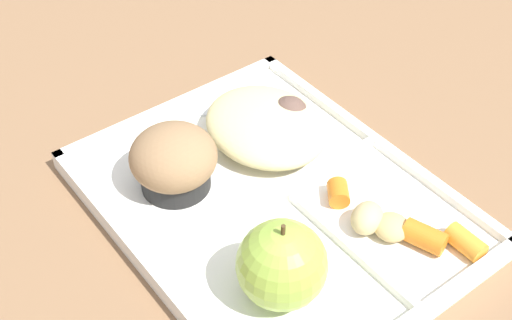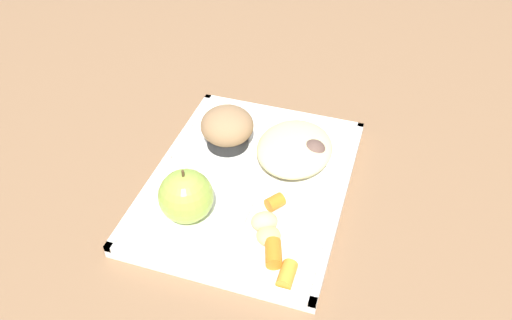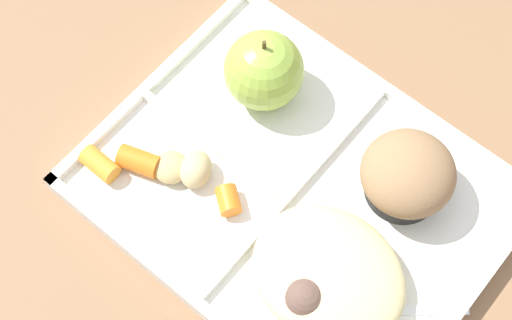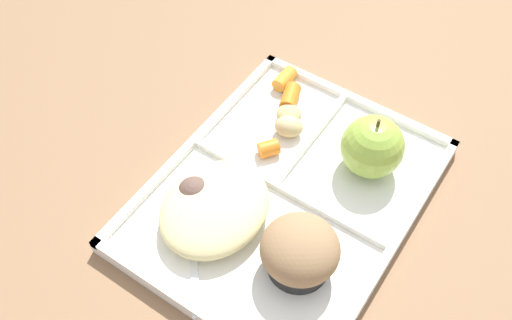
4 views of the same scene
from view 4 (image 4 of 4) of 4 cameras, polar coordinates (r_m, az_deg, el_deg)
ground at (r=0.68m, az=2.92°, el=-3.85°), size 6.00×6.00×0.00m
lunch_tray at (r=0.67m, az=2.97°, el=-3.47°), size 0.35×0.27×0.02m
green_apple at (r=0.67m, az=11.38°, el=1.28°), size 0.07×0.07×0.08m
bran_muffin at (r=0.59m, az=4.32°, el=-8.98°), size 0.08×0.08×0.06m
carrot_slice_diagonal at (r=0.77m, az=2.84°, el=7.98°), size 0.03×0.02×0.02m
carrot_slice_edge at (r=0.69m, az=1.24°, el=1.15°), size 0.03×0.03×0.02m
carrot_slice_tilted at (r=0.75m, az=3.39°, el=6.18°), size 0.04×0.03×0.02m
potato_chunk_browned at (r=0.73m, az=3.26°, el=4.49°), size 0.04×0.04×0.02m
potato_chunk_wedge at (r=0.71m, az=3.24°, el=3.31°), size 0.04×0.04×0.03m
egg_noodle_pile at (r=0.63m, az=-4.08°, el=-4.74°), size 0.13×0.11×0.04m
meatball_center at (r=0.64m, az=-3.12°, el=-4.58°), size 0.03×0.03×0.03m
meatball_side at (r=0.63m, az=-4.59°, el=-5.76°), size 0.03×0.03×0.03m
meatball_front at (r=0.65m, az=-2.27°, el=-3.44°), size 0.03×0.03×0.03m
meatball_back at (r=0.64m, az=-6.05°, el=-3.32°), size 0.04×0.04×0.04m
plastic_fork at (r=0.64m, az=-6.25°, el=-7.72°), size 0.13×0.11×0.00m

